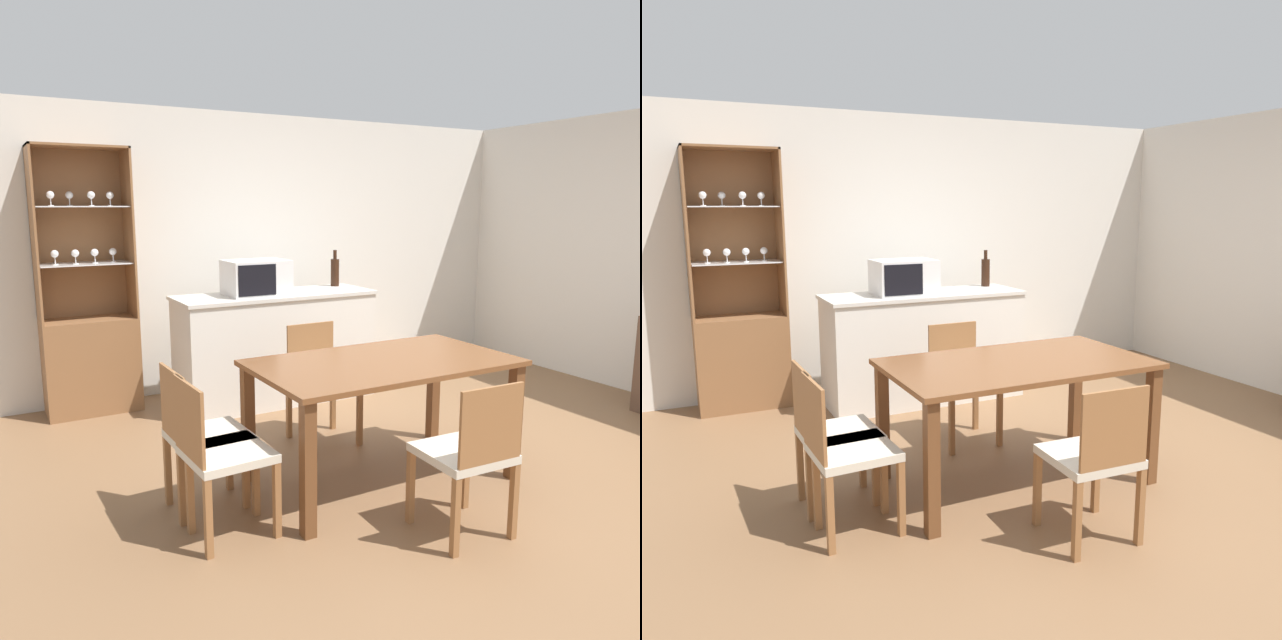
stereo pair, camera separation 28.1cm
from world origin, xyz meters
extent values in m
plane|color=brown|center=(0.00, 0.00, 0.00)|extent=(18.00, 18.00, 0.00)
cube|color=silver|center=(0.00, 2.63, 1.27)|extent=(6.80, 0.06, 2.55)
cube|color=silver|center=(-0.43, 1.91, 0.47)|extent=(1.71, 0.57, 0.93)
cube|color=beige|center=(-0.43, 1.91, 0.95)|extent=(1.74, 0.60, 0.03)
cube|color=brown|center=(-1.90, 2.40, 0.39)|extent=(0.74, 0.40, 0.79)
cube|color=brown|center=(-1.90, 2.59, 1.48)|extent=(0.74, 0.02, 1.38)
cube|color=brown|center=(-2.26, 2.40, 1.48)|extent=(0.02, 0.40, 1.38)
cube|color=brown|center=(-1.54, 2.40, 1.48)|extent=(0.02, 0.40, 1.38)
cube|color=brown|center=(-1.90, 2.40, 2.16)|extent=(0.74, 0.40, 0.02)
cube|color=white|center=(-1.90, 2.40, 1.24)|extent=(0.70, 0.35, 0.01)
cube|color=white|center=(-1.90, 2.40, 1.70)|extent=(0.70, 0.35, 0.01)
cylinder|color=white|center=(-2.13, 2.37, 1.25)|extent=(0.04, 0.04, 0.01)
cylinder|color=white|center=(-2.13, 2.37, 1.28)|extent=(0.01, 0.01, 0.06)
sphere|color=white|center=(-2.13, 2.37, 1.33)|extent=(0.06, 0.06, 0.06)
cylinder|color=white|center=(-2.13, 2.36, 1.71)|extent=(0.04, 0.04, 0.01)
cylinder|color=white|center=(-2.13, 2.36, 1.74)|extent=(0.01, 0.01, 0.06)
sphere|color=white|center=(-2.13, 2.36, 1.79)|extent=(0.06, 0.06, 0.06)
cylinder|color=white|center=(-1.98, 2.35, 1.25)|extent=(0.04, 0.04, 0.01)
cylinder|color=white|center=(-1.98, 2.35, 1.28)|extent=(0.01, 0.01, 0.06)
sphere|color=white|center=(-1.98, 2.35, 1.33)|extent=(0.06, 0.06, 0.06)
cylinder|color=white|center=(-1.98, 2.45, 1.71)|extent=(0.04, 0.04, 0.01)
cylinder|color=white|center=(-1.98, 2.45, 1.74)|extent=(0.01, 0.01, 0.06)
sphere|color=white|center=(-1.98, 2.45, 1.79)|extent=(0.06, 0.06, 0.06)
cylinder|color=white|center=(-1.83, 2.36, 1.25)|extent=(0.04, 0.04, 0.01)
cylinder|color=white|center=(-1.83, 2.36, 1.28)|extent=(0.01, 0.01, 0.06)
sphere|color=white|center=(-1.83, 2.36, 1.33)|extent=(0.06, 0.06, 0.06)
cylinder|color=white|center=(-1.83, 2.35, 1.71)|extent=(0.04, 0.04, 0.01)
cylinder|color=white|center=(-1.83, 2.35, 1.74)|extent=(0.01, 0.01, 0.06)
sphere|color=white|center=(-1.83, 2.35, 1.79)|extent=(0.06, 0.06, 0.06)
cylinder|color=white|center=(-1.68, 2.40, 1.25)|extent=(0.04, 0.04, 0.01)
cylinder|color=white|center=(-1.68, 2.40, 1.28)|extent=(0.01, 0.01, 0.06)
sphere|color=white|center=(-1.68, 2.40, 1.33)|extent=(0.06, 0.06, 0.06)
cylinder|color=white|center=(-1.68, 2.38, 1.71)|extent=(0.04, 0.04, 0.01)
cylinder|color=white|center=(-1.68, 2.38, 1.74)|extent=(0.01, 0.01, 0.06)
sphere|color=white|center=(-1.68, 2.38, 1.79)|extent=(0.06, 0.06, 0.06)
cube|color=brown|center=(-0.55, 0.11, 0.76)|extent=(1.59, 0.91, 0.03)
cube|color=brown|center=(-1.29, -0.28, 0.37)|extent=(0.07, 0.07, 0.74)
cube|color=brown|center=(0.19, -0.28, 0.37)|extent=(0.07, 0.07, 0.74)
cube|color=brown|center=(-1.29, 0.51, 0.37)|extent=(0.07, 0.07, 0.74)
cube|color=brown|center=(0.19, 0.51, 0.37)|extent=(0.07, 0.07, 0.74)
cube|color=beige|center=(-0.55, 0.85, 0.44)|extent=(0.42, 0.42, 0.05)
cube|color=#936038|center=(-0.55, 1.05, 0.66)|extent=(0.39, 0.02, 0.39)
cube|color=#936038|center=(-0.36, 0.66, 0.21)|extent=(0.04, 0.04, 0.42)
cube|color=#936038|center=(-0.74, 0.66, 0.21)|extent=(0.04, 0.04, 0.42)
cube|color=#936038|center=(-0.36, 1.04, 0.21)|extent=(0.04, 0.04, 0.42)
cube|color=#936038|center=(-0.74, 1.04, 0.21)|extent=(0.04, 0.04, 0.42)
cube|color=beige|center=(-1.63, -0.02, 0.44)|extent=(0.44, 0.44, 0.05)
cube|color=#936038|center=(-1.83, -0.03, 0.66)|extent=(0.03, 0.39, 0.39)
cube|color=#936038|center=(-1.45, 0.18, 0.21)|extent=(0.04, 0.04, 0.42)
cube|color=#936038|center=(-1.43, -0.20, 0.21)|extent=(0.04, 0.04, 0.42)
cube|color=#936038|center=(-1.83, 0.16, 0.21)|extent=(0.04, 0.04, 0.42)
cube|color=#936038|center=(-1.81, -0.22, 0.21)|extent=(0.04, 0.04, 0.42)
cube|color=beige|center=(-0.55, -0.62, 0.44)|extent=(0.44, 0.44, 0.05)
cube|color=#936038|center=(-0.56, -0.82, 0.66)|extent=(0.39, 0.03, 0.39)
cube|color=#936038|center=(-0.73, -0.42, 0.21)|extent=(0.04, 0.04, 0.42)
cube|color=#936038|center=(-0.35, -0.44, 0.21)|extent=(0.04, 0.04, 0.42)
cube|color=#936038|center=(-0.75, -0.80, 0.21)|extent=(0.04, 0.04, 0.42)
cube|color=#936038|center=(-0.37, -0.82, 0.21)|extent=(0.04, 0.04, 0.42)
cube|color=beige|center=(-1.63, 0.25, 0.44)|extent=(0.43, 0.43, 0.05)
cube|color=#936038|center=(-1.83, 0.24, 0.66)|extent=(0.03, 0.39, 0.39)
cube|color=#936038|center=(-1.44, 0.45, 0.21)|extent=(0.04, 0.04, 0.42)
cube|color=#936038|center=(-1.43, 0.07, 0.21)|extent=(0.04, 0.04, 0.42)
cube|color=#936038|center=(-1.82, 0.43, 0.21)|extent=(0.04, 0.04, 0.42)
cube|color=#936038|center=(-1.81, 0.06, 0.21)|extent=(0.04, 0.04, 0.42)
cube|color=silver|center=(-0.61, 1.91, 1.11)|extent=(0.52, 0.38, 0.30)
cube|color=black|center=(-0.68, 1.72, 1.11)|extent=(0.33, 0.01, 0.26)
cylinder|color=black|center=(0.27, 2.08, 1.09)|extent=(0.08, 0.08, 0.25)
cylinder|color=black|center=(0.27, 2.08, 1.26)|extent=(0.03, 0.03, 0.08)
camera|label=1|loc=(-2.71, -2.94, 1.72)|focal=35.00mm
camera|label=2|loc=(-2.46, -3.07, 1.72)|focal=35.00mm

